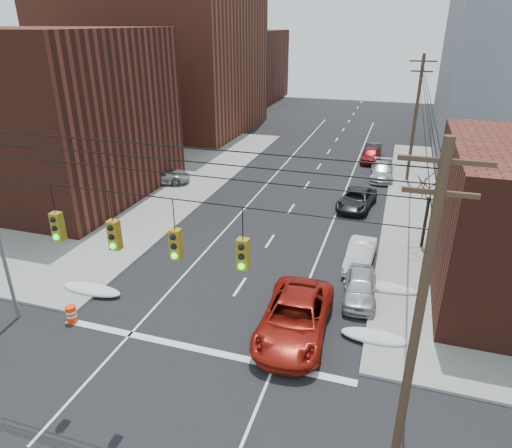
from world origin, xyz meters
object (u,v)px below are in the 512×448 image
Objects in this scene: parked_car_a at (360,287)px; parked_car_d at (382,171)px; red_pickup at (295,318)px; lot_car_c at (86,169)px; parked_car_f at (372,151)px; lot_car_b at (162,175)px; lot_car_a at (126,185)px; parked_car_c at (357,199)px; parked_car_e at (371,155)px; lot_car_d at (101,172)px; construction_barrel at (71,314)px; parked_car_b at (360,255)px.

parked_car_a is 0.84× the size of parked_car_d.
lot_car_c is (-23.66, 16.71, 0.01)m from red_pickup.
parked_car_f is (0.99, 32.09, -0.17)m from red_pickup.
lot_car_b is (-16.24, 17.40, -0.06)m from red_pickup.
parked_car_d is at bearing 86.26° from parked_car_a.
parked_car_f is at bearing -68.13° from lot_car_b.
lot_car_a is (-18.92, -17.78, 0.04)m from parked_car_f.
lot_car_c is (-24.65, -0.20, 0.21)m from parked_car_c.
lot_car_b is at bearing -77.73° from lot_car_c.
parked_car_f is 1.18× the size of lot_car_a.
parked_car_f is (0.00, 1.77, -0.01)m from parked_car_e.
lot_car_c reaches higher than parked_car_c.
lot_car_d is (-5.92, -0.65, -0.06)m from lot_car_b.
red_pickup is at bearing -111.52° from lot_car_d.
lot_car_a is 18.26m from construction_barrel.
parked_car_f is 36.33m from construction_barrel.
parked_car_f is 29.05m from lot_car_c.
parked_car_d is 7.24m from parked_car_f.
parked_car_c is at bearing 59.21° from construction_barrel.
construction_barrel is at bearing -169.45° from red_pickup.
lot_car_b is at bearing -160.60° from parked_car_d.
lot_car_c is at bearing 142.59° from red_pickup.
parked_car_f reaches higher than parked_car_a.
parked_car_d is 1.12× the size of parked_car_f.
red_pickup is 32.10m from parked_car_f.
parked_car_e is at bearing 97.47° from parked_car_c.
parked_car_d is at bearing -76.08° from parked_car_f.
red_pickup reaches higher than lot_car_d.
lot_car_d is (-24.38, 9.13, 0.09)m from parked_car_b.
parked_car_d reaches higher than construction_barrel.
parked_car_a is 0.98× the size of parked_car_b.
lot_car_a is 4.25× the size of construction_barrel.
lot_car_c is at bearing -165.13° from parked_car_d.
parked_car_b is at bearing -84.68° from parked_car_f.
red_pickup is 16.95m from parked_car_c.
parked_car_e is 21.54m from lot_car_b.
lot_car_a is 0.76× the size of lot_car_b.
red_pickup reaches higher than lot_car_b.
lot_car_a is (-18.92, -2.61, 0.06)m from parked_car_c.
parked_car_b is at bearing 38.16° from construction_barrel.
parked_car_b is at bearing -93.45° from parked_car_d.
parked_car_e is at bearing 102.36° from parked_car_d.
lot_car_a is at bearing -105.80° from lot_car_c.
lot_car_d reaches higher than parked_car_c.
parked_car_d is 25.94m from lot_car_d.
parked_car_f is (-1.60, 28.13, 0.02)m from parked_car_a.
parked_car_d is 27.37m from lot_car_c.
lot_car_d reaches higher than construction_barrel.
parked_car_f is at bearing -51.05° from lot_car_c.
lot_car_c is (-7.41, -0.69, 0.08)m from lot_car_b.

